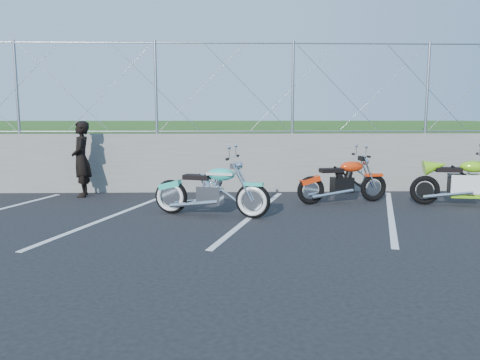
{
  "coord_description": "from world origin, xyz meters",
  "views": [
    {
      "loc": [
        -0.47,
        -6.92,
        1.73
      ],
      "look_at": [
        -0.23,
        1.3,
        0.57
      ],
      "focal_mm": 35.0,
      "sensor_mm": 36.0,
      "label": 1
    }
  ],
  "objects_px": {
    "person_standing": "(81,159)",
    "cruiser_turquoise": "(212,192)",
    "sportbike_green": "(463,184)",
    "naked_orange": "(344,183)"
  },
  "relations": [
    {
      "from": "cruiser_turquoise",
      "to": "sportbike_green",
      "type": "xyz_separation_m",
      "value": [
        4.73,
        0.78,
        0.01
      ]
    },
    {
      "from": "naked_orange",
      "to": "sportbike_green",
      "type": "relative_size",
      "value": 0.99
    },
    {
      "from": "cruiser_turquoise",
      "to": "person_standing",
      "type": "bearing_deg",
      "value": 161.44
    },
    {
      "from": "cruiser_turquoise",
      "to": "sportbike_green",
      "type": "relative_size",
      "value": 1.07
    },
    {
      "from": "naked_orange",
      "to": "person_standing",
      "type": "height_order",
      "value": "person_standing"
    },
    {
      "from": "cruiser_turquoise",
      "to": "naked_orange",
      "type": "xyz_separation_m",
      "value": [
        2.54,
        1.12,
        -0.01
      ]
    },
    {
      "from": "cruiser_turquoise",
      "to": "person_standing",
      "type": "height_order",
      "value": "person_standing"
    },
    {
      "from": "person_standing",
      "to": "cruiser_turquoise",
      "type": "bearing_deg",
      "value": 41.61
    },
    {
      "from": "cruiser_turquoise",
      "to": "person_standing",
      "type": "relative_size",
      "value": 1.26
    },
    {
      "from": "sportbike_green",
      "to": "person_standing",
      "type": "xyz_separation_m",
      "value": [
        -7.53,
        1.21,
        0.37
      ]
    }
  ]
}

